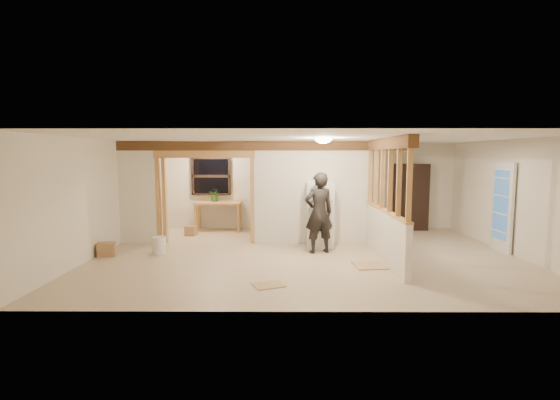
{
  "coord_description": "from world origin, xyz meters",
  "views": [
    {
      "loc": [
        -0.52,
        -8.64,
        2.14
      ],
      "look_at": [
        -0.57,
        0.4,
        1.16
      ],
      "focal_mm": 26.0,
      "sensor_mm": 36.0,
      "label": 1
    }
  ],
  "objects_px": {
    "woman": "(319,213)",
    "bookshelf": "(411,197)",
    "refrigerator": "(320,215)",
    "shop_vac": "(139,229)",
    "work_table": "(218,216)"
  },
  "relations": [
    {
      "from": "work_table",
      "to": "shop_vac",
      "type": "distance_m",
      "value": 2.24
    },
    {
      "from": "shop_vac",
      "to": "bookshelf",
      "type": "relative_size",
      "value": 0.28
    },
    {
      "from": "work_table",
      "to": "shop_vac",
      "type": "height_order",
      "value": "work_table"
    },
    {
      "from": "refrigerator",
      "to": "shop_vac",
      "type": "relative_size",
      "value": 2.79
    },
    {
      "from": "woman",
      "to": "bookshelf",
      "type": "xyz_separation_m",
      "value": [
        2.91,
        2.83,
        0.06
      ]
    },
    {
      "from": "woman",
      "to": "shop_vac",
      "type": "xyz_separation_m",
      "value": [
        -4.49,
        1.42,
        -0.62
      ]
    },
    {
      "from": "woman",
      "to": "bookshelf",
      "type": "relative_size",
      "value": 0.93
    },
    {
      "from": "woman",
      "to": "shop_vac",
      "type": "relative_size",
      "value": 3.31
    },
    {
      "from": "refrigerator",
      "to": "work_table",
      "type": "relative_size",
      "value": 1.15
    },
    {
      "from": "woman",
      "to": "work_table",
      "type": "bearing_deg",
      "value": -62.33
    },
    {
      "from": "refrigerator",
      "to": "woman",
      "type": "relative_size",
      "value": 0.84
    },
    {
      "from": "refrigerator",
      "to": "bookshelf",
      "type": "bearing_deg",
      "value": 37.56
    },
    {
      "from": "woman",
      "to": "refrigerator",
      "type": "bearing_deg",
      "value": -113.82
    },
    {
      "from": "work_table",
      "to": "bookshelf",
      "type": "relative_size",
      "value": 0.69
    },
    {
      "from": "refrigerator",
      "to": "shop_vac",
      "type": "bearing_deg",
      "value": 170.4
    }
  ]
}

